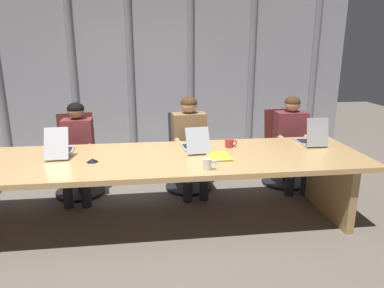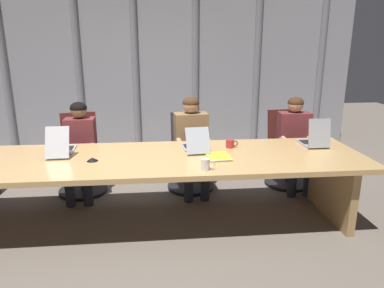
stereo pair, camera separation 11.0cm
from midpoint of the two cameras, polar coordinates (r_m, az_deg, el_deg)
The scene contains 16 objects.
ground_plane at distance 3.87m, azimuth -8.58°, elevation -12.43°, with size 14.61×14.61×0.00m, color #6B6056.
conference_table at distance 3.63m, azimuth -8.97°, elevation -4.04°, with size 4.74×1.16×0.72m.
curtain_backdrop at distance 6.16m, azimuth -7.97°, elevation 11.01°, with size 7.31×0.17×2.65m.
laptop_left_mid at distance 3.90m, azimuth -19.37°, elevation -0.54°, with size 0.25×0.51×0.31m.
laptop_center at distance 3.79m, azimuth 1.32°, elevation -0.16°, with size 0.28×0.46×0.27m.
laptop_right_mid at distance 4.19m, azimuth 19.55°, elevation 0.60°, with size 0.24×0.39×0.33m.
office_chair_left_mid at distance 4.69m, azimuth -16.65°, elevation -2.92°, with size 0.60×0.61×0.98m.
office_chair_center at distance 4.62m, azimuth 0.34°, elevation -2.58°, with size 0.60×0.60×0.96m.
office_chair_right_mid at distance 4.92m, azimuth 15.58°, elevation -1.98°, with size 0.60×0.60×0.97m.
person_left_mid at distance 4.44m, azimuth -16.81°, elevation -0.05°, with size 0.36×0.55×1.15m.
person_center at distance 4.38m, azimuth 0.75°, elevation 0.83°, with size 0.45×0.57×1.20m.
person_right_mid at distance 4.71m, azimuth 16.83°, elevation 1.03°, with size 0.42×0.56×1.18m.
coffee_mug_near at distance 3.90m, azimuth 6.94°, elevation 0.06°, with size 0.13×0.09×0.09m.
coffee_mug_far at distance 3.19m, azimuth 3.22°, elevation -3.30°, with size 0.13×0.08×0.11m.
conference_mic_left_side at distance 3.56m, azimuth -14.79°, elevation -2.39°, with size 0.11×0.11×0.04m, color black.
spiral_notepad at distance 3.55m, azimuth 5.16°, elevation -2.07°, with size 0.24×0.32×0.03m.
Camera 2 is at (0.28, -3.42, 1.82)m, focal length 33.36 mm.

